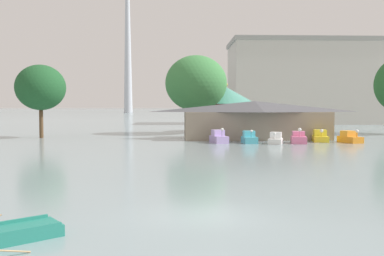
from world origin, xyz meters
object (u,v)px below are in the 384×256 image
(pedal_boat_lavender, at_px, (219,138))
(pedal_boat_orange, at_px, (350,138))
(pedal_boat_white, at_px, (276,139))
(pedal_boat_yellow, at_px, (320,137))
(boathouse, at_px, (254,119))
(background_building_block, at_px, (304,82))
(pedal_boat_cyan, at_px, (249,138))
(pedal_boat_pink, at_px, (299,138))
(shoreline_tree_tall_left, at_px, (41,88))
(green_roof_pavilion, at_px, (226,106))
(shoreline_tree_mid, at_px, (196,83))

(pedal_boat_lavender, distance_m, pedal_boat_orange, 15.19)
(pedal_boat_white, xyz_separation_m, pedal_boat_yellow, (5.90, 2.42, 0.05))
(boathouse, xyz_separation_m, background_building_block, (21.02, 47.41, 7.50))
(pedal_boat_cyan, relative_size, pedal_boat_pink, 0.91)
(pedal_boat_cyan, height_order, shoreline_tree_tall_left, shoreline_tree_tall_left)
(boathouse, xyz_separation_m, green_roof_pavilion, (-2.03, 14.93, 1.74))
(pedal_boat_white, bearing_deg, boathouse, -153.11)
(pedal_boat_cyan, bearing_deg, pedal_boat_white, 72.73)
(pedal_boat_cyan, distance_m, pedal_boat_orange, 11.77)
(pedal_boat_cyan, height_order, pedal_boat_pink, pedal_boat_pink)
(boathouse, distance_m, shoreline_tree_tall_left, 28.42)
(pedal_boat_white, bearing_deg, pedal_boat_orange, 116.93)
(pedal_boat_cyan, bearing_deg, shoreline_tree_mid, -165.84)
(shoreline_tree_tall_left, distance_m, shoreline_tree_mid, 22.37)
(pedal_boat_pink, bearing_deg, pedal_boat_orange, 107.21)
(shoreline_tree_tall_left, xyz_separation_m, background_building_block, (49.06, 45.38, 3.39))
(pedal_boat_cyan, distance_m, shoreline_tree_mid, 19.04)
(pedal_boat_lavender, relative_size, shoreline_tree_tall_left, 0.29)
(pedal_boat_pink, height_order, background_building_block, background_building_block)
(pedal_boat_white, relative_size, green_roof_pavilion, 0.27)
(shoreline_tree_tall_left, bearing_deg, background_building_block, 42.77)
(pedal_boat_lavender, height_order, pedal_boat_yellow, pedal_boat_lavender)
(green_roof_pavilion, bearing_deg, pedal_boat_yellow, -66.09)
(pedal_boat_lavender, relative_size, pedal_boat_cyan, 1.14)
(pedal_boat_cyan, bearing_deg, boathouse, 161.60)
(shoreline_tree_tall_left, relative_size, shoreline_tree_mid, 0.81)
(green_roof_pavilion, xyz_separation_m, background_building_block, (23.04, 32.49, 5.76))
(pedal_boat_orange, relative_size, boathouse, 0.16)
(pedal_boat_white, height_order, shoreline_tree_tall_left, shoreline_tree_tall_left)
(pedal_boat_white, relative_size, shoreline_tree_tall_left, 0.28)
(pedal_boat_yellow, height_order, pedal_boat_orange, same)
(pedal_boat_pink, relative_size, shoreline_tree_tall_left, 0.28)
(pedal_boat_yellow, bearing_deg, pedal_boat_pink, -45.95)
(shoreline_tree_tall_left, bearing_deg, green_roof_pavilion, 26.37)
(pedal_boat_orange, bearing_deg, pedal_boat_pink, -97.97)
(pedal_boat_white, distance_m, pedal_boat_orange, 8.99)
(pedal_boat_orange, bearing_deg, background_building_block, 153.30)
(pedal_boat_white, bearing_deg, pedal_boat_cyan, -84.48)
(pedal_boat_pink, bearing_deg, background_building_block, 172.56)
(pedal_boat_cyan, xyz_separation_m, background_building_block, (22.88, 54.30, 9.49))
(pedal_boat_cyan, relative_size, pedal_boat_white, 0.89)
(pedal_boat_yellow, distance_m, background_building_block, 55.28)
(pedal_boat_cyan, distance_m, background_building_block, 59.68)
(pedal_boat_pink, bearing_deg, pedal_boat_lavender, -84.87)
(pedal_boat_pink, relative_size, green_roof_pavilion, 0.26)
(pedal_boat_orange, bearing_deg, pedal_boat_white, -97.61)
(boathouse, bearing_deg, green_roof_pavilion, 97.74)
(pedal_boat_pink, xyz_separation_m, pedal_boat_yellow, (3.18, 2.03, -0.00))
(pedal_boat_orange, distance_m, shoreline_tree_tall_left, 39.35)
(pedal_boat_cyan, bearing_deg, pedal_boat_pink, 83.48)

